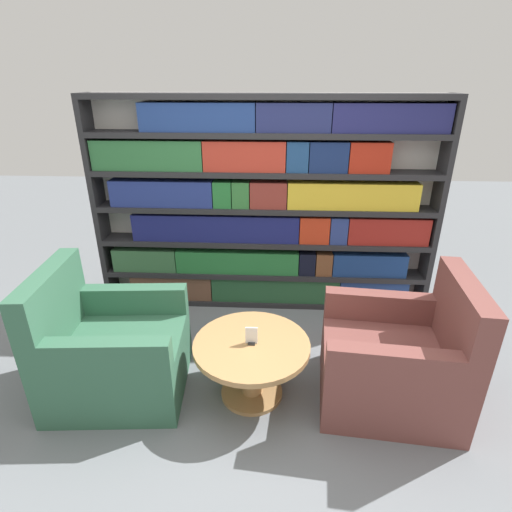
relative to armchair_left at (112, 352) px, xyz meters
name	(u,v)px	position (x,y,z in m)	size (l,w,h in m)	color
ground_plane	(257,402)	(1.06, -0.10, -0.32)	(14.00, 14.00, 0.00)	slate
bookshelf	(265,210)	(1.07, 1.35, 0.68)	(3.24, 0.30, 2.03)	silver
armchair_left	(112,352)	(0.00, 0.00, 0.00)	(0.99, 0.88, 0.98)	#336047
armchair_right	(397,362)	(2.05, 0.00, 0.00)	(1.01, 0.90, 0.98)	brown
coffee_table	(252,358)	(1.02, -0.02, 0.00)	(0.82, 0.82, 0.46)	#AD7F4C
table_sign	(251,337)	(1.02, -0.02, 0.19)	(0.08, 0.06, 0.13)	black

